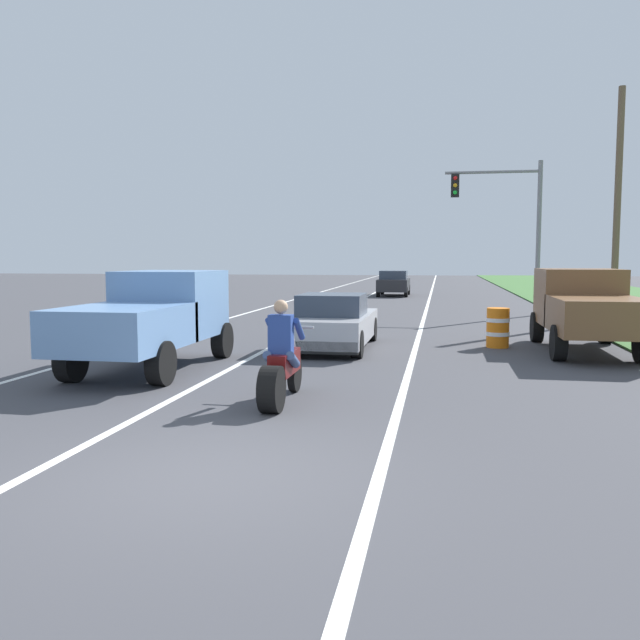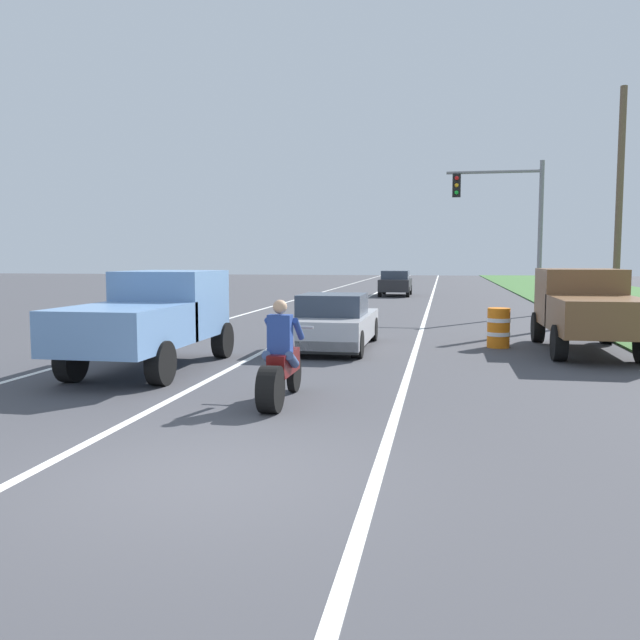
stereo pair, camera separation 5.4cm
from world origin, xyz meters
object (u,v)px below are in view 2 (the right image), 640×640
at_px(construction_barrel_nearest, 499,328).
at_px(sports_car_silver, 334,323).
at_px(distant_car_far_ahead, 396,283).
at_px(pickup_truck_left_lane_light_blue, 153,315).
at_px(traffic_light_mast_near, 512,215).
at_px(motorcycle_with_rider, 280,366).
at_px(pickup_truck_right_shoulder_brown, 587,306).

bearing_deg(construction_barrel_nearest, sports_car_silver, -167.47).
xyz_separation_m(construction_barrel_nearest, distant_car_far_ahead, (-4.19, 22.42, 0.27)).
xyz_separation_m(pickup_truck_left_lane_light_blue, traffic_light_mast_near, (8.36, 14.52, 2.83)).
relative_size(pickup_truck_left_lane_light_blue, construction_barrel_nearest, 4.80).
bearing_deg(motorcycle_with_rider, sports_car_silver, 92.02).
bearing_deg(pickup_truck_right_shoulder_brown, motorcycle_with_rider, -130.30).
distance_m(pickup_truck_left_lane_light_blue, distant_car_far_ahead, 27.22).
bearing_deg(construction_barrel_nearest, pickup_truck_left_lane_light_blue, -147.12).
bearing_deg(traffic_light_mast_near, pickup_truck_right_shoulder_brown, -85.52).
bearing_deg(motorcycle_with_rider, distant_car_far_ahead, 90.66).
bearing_deg(distant_car_far_ahead, pickup_truck_right_shoulder_brown, -74.83).
xyz_separation_m(pickup_truck_right_shoulder_brown, distant_car_far_ahead, (-6.19, 22.83, -0.33)).
distance_m(pickup_truck_left_lane_light_blue, traffic_light_mast_near, 16.99).
xyz_separation_m(motorcycle_with_rider, sports_car_silver, (-0.23, 6.39, 0.04)).
distance_m(sports_car_silver, pickup_truck_right_shoulder_brown, 6.11).
relative_size(pickup_truck_left_lane_light_blue, traffic_light_mast_near, 0.80).
height_order(sports_car_silver, pickup_truck_right_shoulder_brown, pickup_truck_right_shoulder_brown).
bearing_deg(pickup_truck_right_shoulder_brown, traffic_light_mast_near, 94.48).
distance_m(pickup_truck_right_shoulder_brown, construction_barrel_nearest, 2.13).
relative_size(pickup_truck_right_shoulder_brown, distant_car_far_ahead, 1.20).
height_order(pickup_truck_right_shoulder_brown, construction_barrel_nearest, pickup_truck_right_shoulder_brown).
bearing_deg(pickup_truck_left_lane_light_blue, traffic_light_mast_near, 60.08).
bearing_deg(traffic_light_mast_near, pickup_truck_left_lane_light_blue, -119.92).
xyz_separation_m(pickup_truck_left_lane_light_blue, distant_car_far_ahead, (2.97, 27.05, -0.33)).
distance_m(traffic_light_mast_near, construction_barrel_nearest, 10.54).
height_order(sports_car_silver, pickup_truck_left_lane_light_blue, pickup_truck_left_lane_light_blue).
height_order(sports_car_silver, traffic_light_mast_near, traffic_light_mast_near).
bearing_deg(pickup_truck_right_shoulder_brown, pickup_truck_left_lane_light_blue, -155.24).
relative_size(motorcycle_with_rider, pickup_truck_left_lane_light_blue, 0.46).
distance_m(motorcycle_with_rider, construction_barrel_nearest, 8.25).
bearing_deg(distant_car_far_ahead, pickup_truck_left_lane_light_blue, -96.27).
xyz_separation_m(motorcycle_with_rider, pickup_truck_left_lane_light_blue, (-3.32, 2.67, 0.51)).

